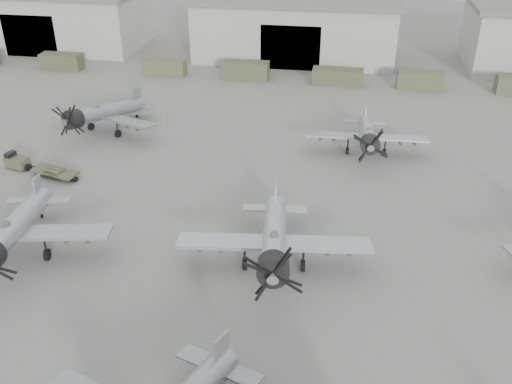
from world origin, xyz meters
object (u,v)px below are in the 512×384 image
aircraft_mid_2 (274,241)px  aircraft_far_0 (101,113)px  aircraft_far_1 (368,135)px  tug_trailer (31,166)px  aircraft_mid_1 (11,232)px

aircraft_mid_2 → aircraft_far_0: 28.88m
aircraft_far_0 → aircraft_far_1: aircraft_far_0 is taller
aircraft_mid_2 → tug_trailer: 26.16m
aircraft_far_1 → aircraft_far_0: bearing=175.9°
aircraft_mid_1 → tug_trailer: bearing=103.3°
aircraft_far_0 → tug_trailer: aircraft_far_0 is taller
aircraft_far_0 → aircraft_mid_2: bearing=-24.0°
aircraft_mid_1 → aircraft_mid_2: size_ratio=1.02×
tug_trailer → aircraft_mid_1: bearing=-51.1°
aircraft_mid_1 → tug_trailer: 14.29m
aircraft_mid_1 → aircraft_far_1: size_ratio=1.16×
aircraft_far_1 → tug_trailer: size_ratio=1.52×
aircraft_mid_2 → tug_trailer: bearing=148.2°
aircraft_mid_2 → tug_trailer: (-23.68, 10.99, -1.82)m
aircraft_mid_2 → aircraft_far_1: aircraft_mid_2 is taller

